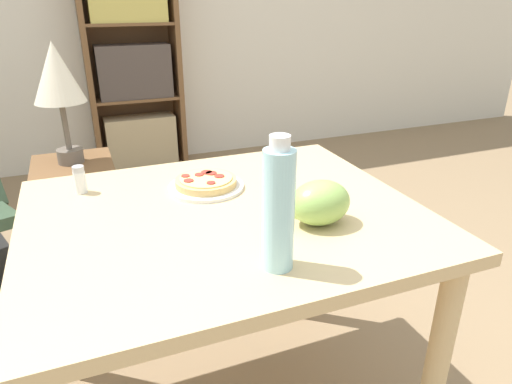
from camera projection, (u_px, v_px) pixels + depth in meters
The scene contains 8 objects.
dining_table at pixel (226, 248), 1.24m from camera, with size 1.01×0.85×0.73m.
pizza_on_plate at pixel (206, 183), 1.33m from camera, with size 0.22×0.22×0.04m.
grape_bunch at pixel (320, 203), 1.11m from camera, with size 0.16×0.12×0.11m.
drink_bottle at pixel (278, 209), 0.90m from camera, with size 0.07×0.07×0.28m.
salt_shaker at pixel (80, 180), 1.29m from camera, with size 0.03×0.03×0.08m.
bookshelf at pixel (134, 68), 3.31m from camera, with size 0.66×0.28×1.61m.
side_table at pixel (82, 220), 2.13m from camera, with size 0.34×0.34×0.57m.
table_lamp at pixel (57, 78), 1.87m from camera, with size 0.21×0.21×0.51m.
Camera 1 is at (-0.41, -1.03, 1.26)m, focal length 32.00 mm.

